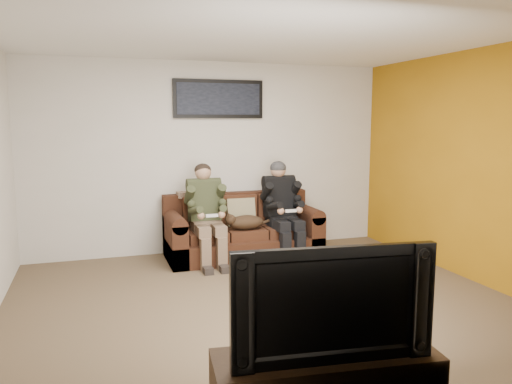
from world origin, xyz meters
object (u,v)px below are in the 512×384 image
object	(u,v)px
person_right	(282,204)
television	(327,299)
sofa	(242,233)
cat	(245,222)
person_left	(206,208)
framed_poster	(219,99)

from	to	relation	value
person_right	television	xyz separation A→B (m)	(-1.11, -3.60, 0.07)
sofa	television	distance (m)	3.85
cat	person_left	bearing A→B (deg)	172.33
sofa	person_right	size ratio (longest dim) A/B	1.59
framed_poster	television	distance (m)	4.39
sofa	television	bearing A→B (deg)	-98.97
person_left	framed_poster	xyz separation A→B (m)	(0.32, 0.56, 1.40)
sofa	framed_poster	size ratio (longest dim) A/B	1.61
sofa	person_left	world-z (taller)	person_left
person_right	television	world-z (taller)	person_right
person_right	sofa	bearing A→B (deg)	162.07
sofa	television	world-z (taller)	television
cat	person_right	bearing A→B (deg)	7.00
cat	framed_poster	bearing A→B (deg)	105.52
framed_poster	person_left	bearing A→B (deg)	-119.53
person_left	television	world-z (taller)	person_left
person_right	framed_poster	size ratio (longest dim) A/B	1.01
cat	television	distance (m)	3.59
sofa	person_left	distance (m)	0.67
person_right	framed_poster	xyz separation A→B (m)	(-0.72, 0.56, 1.40)
person_left	person_right	xyz separation A→B (m)	(1.04, 0.00, 0.00)
cat	television	size ratio (longest dim) A/B	0.55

